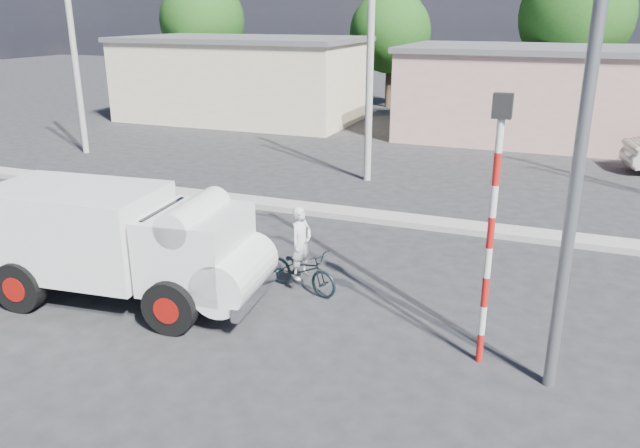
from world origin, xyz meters
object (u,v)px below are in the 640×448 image
(traffic_pole, at_px, (493,211))
(streetlight, at_px, (580,52))
(truck, at_px, (126,242))
(bicycle, at_px, (302,270))
(cyclist, at_px, (301,257))

(traffic_pole, height_order, streetlight, streetlight)
(truck, height_order, bicycle, truck)
(streetlight, bearing_deg, truck, 179.38)
(cyclist, height_order, traffic_pole, traffic_pole)
(bicycle, xyz_separation_m, streetlight, (4.74, -1.77, 4.50))
(truck, relative_size, streetlight, 0.63)
(bicycle, xyz_separation_m, traffic_pole, (3.80, -1.47, 2.14))
(traffic_pole, bearing_deg, streetlight, -17.73)
(truck, height_order, traffic_pole, traffic_pole)
(bicycle, bearing_deg, streetlight, -94.39)
(truck, bearing_deg, traffic_pole, -3.68)
(truck, bearing_deg, streetlight, -6.13)
(cyclist, bearing_deg, traffic_pole, -95.07)
(bicycle, distance_m, cyclist, 0.29)
(cyclist, xyz_separation_m, traffic_pole, (3.80, -1.47, 1.85))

